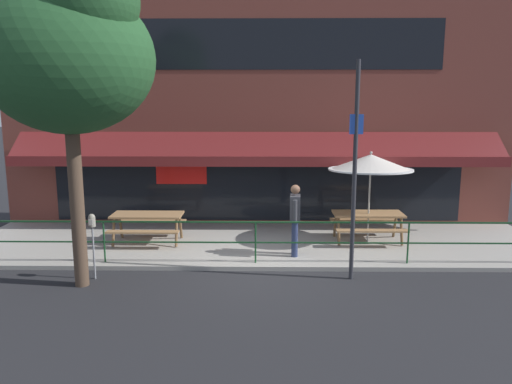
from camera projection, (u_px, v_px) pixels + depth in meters
ground_plane at (255, 271)px, 11.11m from camera, size 120.00×120.00×0.00m
patio_deck at (256, 244)px, 13.07m from camera, size 15.00×4.00×0.10m
restaurant_building at (257, 100)px, 14.58m from camera, size 15.00×1.60×7.57m
patio_railing at (256, 233)px, 11.26m from camera, size 13.84×0.04×0.97m
picnic_table_left at (147, 220)px, 12.88m from camera, size 1.80×1.42×0.76m
picnic_table_centre at (368, 219)px, 12.99m from camera, size 1.80×1.42×0.76m
patio_umbrella_centre at (371, 163)px, 12.67m from camera, size 2.14×2.14×2.38m
pedestrian_walking at (295, 216)px, 11.75m from camera, size 0.27×0.62×1.71m
parking_meter_near at (92, 227)px, 10.43m from camera, size 0.15×0.16×1.42m
street_sign_pole at (355, 171)px, 10.21m from camera, size 0.28×0.09×4.55m
street_tree_curbside at (70, 50)px, 9.36m from camera, size 3.32×2.99×6.42m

